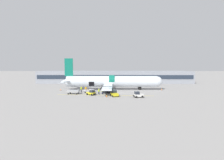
# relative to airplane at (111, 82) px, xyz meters

# --- Properties ---
(ground_plane) EXTENTS (500.00, 500.00, 0.00)m
(ground_plane) POSITION_rel_airplane_xyz_m (1.57, -7.06, -2.68)
(ground_plane) COLOR gray
(apron_marking_line) EXTENTS (26.37, 1.98, 0.01)m
(apron_marking_line) POSITION_rel_airplane_xyz_m (-1.34, -11.34, -2.67)
(apron_marking_line) COLOR yellow
(apron_marking_line) RESTS_ON ground_plane
(terminal_strip) EXTENTS (72.05, 14.05, 5.54)m
(terminal_strip) POSITION_rel_airplane_xyz_m (1.57, 27.18, 0.10)
(terminal_strip) COLOR gray
(terminal_strip) RESTS_ON ground_plane
(airplane) EXTENTS (34.01, 28.26, 10.48)m
(airplane) POSITION_rel_airplane_xyz_m (0.00, 0.00, 0.00)
(airplane) COLOR silver
(airplane) RESTS_ON ground_plane
(baggage_tug_lead) EXTENTS (2.64, 2.37, 1.50)m
(baggage_tug_lead) POSITION_rel_airplane_xyz_m (7.21, -14.52, -2.03)
(baggage_tug_lead) COLOR silver
(baggage_tug_lead) RESTS_ON ground_plane
(baggage_tug_mid) EXTENTS (2.41, 3.19, 1.61)m
(baggage_tug_mid) POSITION_rel_airplane_xyz_m (1.23, -12.94, -1.99)
(baggage_tug_mid) COLOR yellow
(baggage_tug_mid) RESTS_ON ground_plane
(baggage_tug_rear) EXTENTS (2.78, 2.52, 1.34)m
(baggage_tug_rear) POSITION_rel_airplane_xyz_m (-5.05, -11.05, -2.11)
(baggage_tug_rear) COLOR yellow
(baggage_tug_rear) RESTS_ON ground_plane
(baggage_cart_loading) EXTENTS (3.76, 2.73, 1.00)m
(baggage_cart_loading) POSITION_rel_airplane_xyz_m (-6.18, -7.17, -2.15)
(baggage_cart_loading) COLOR silver
(baggage_cart_loading) RESTS_ON ground_plane
(baggage_cart_queued) EXTENTS (4.35, 2.33, 1.12)m
(baggage_cart_queued) POSITION_rel_airplane_xyz_m (-10.23, -9.28, -2.09)
(baggage_cart_queued) COLOR #999BA0
(baggage_cart_queued) RESTS_ON ground_plane
(ground_crew_loader_a) EXTENTS (0.44, 0.59, 1.69)m
(ground_crew_loader_a) POSITION_rel_airplane_xyz_m (-3.08, -9.83, -1.79)
(ground_crew_loader_a) COLOR #1E2338
(ground_crew_loader_a) RESTS_ON ground_plane
(ground_crew_loader_b) EXTENTS (0.55, 0.62, 1.82)m
(ground_crew_loader_b) POSITION_rel_airplane_xyz_m (-8.79, -5.76, -1.72)
(ground_crew_loader_b) COLOR #2D2D33
(ground_crew_loader_b) RESTS_ON ground_plane
(ground_crew_driver) EXTENTS (0.58, 0.44, 1.65)m
(ground_crew_driver) POSITION_rel_airplane_xyz_m (-7.56, -4.87, -1.81)
(ground_crew_driver) COLOR #1E2338
(ground_crew_driver) RESTS_ON ground_plane
(ground_crew_supervisor) EXTENTS (0.58, 0.57, 1.81)m
(ground_crew_supervisor) POSITION_rel_airplane_xyz_m (-2.08, -9.64, -1.73)
(ground_crew_supervisor) COLOR #1E2338
(ground_crew_supervisor) RESTS_ON ground_plane
(safety_cone_nose) EXTENTS (0.52, 0.52, 0.57)m
(safety_cone_nose) POSITION_rel_airplane_xyz_m (16.90, -0.82, -2.41)
(safety_cone_nose) COLOR black
(safety_cone_nose) RESTS_ON ground_plane
(safety_cone_engine_left) EXTENTS (0.52, 0.52, 0.58)m
(safety_cone_engine_left) POSITION_rel_airplane_xyz_m (-0.77, -13.91, -2.41)
(safety_cone_engine_left) COLOR black
(safety_cone_engine_left) RESTS_ON ground_plane
(safety_cone_wingtip) EXTENTS (0.61, 0.61, 0.69)m
(safety_cone_wingtip) POSITION_rel_airplane_xyz_m (1.42, -8.00, -2.36)
(safety_cone_wingtip) COLOR black
(safety_cone_wingtip) RESTS_ON ground_plane
(safety_cone_tail) EXTENTS (0.58, 0.58, 0.55)m
(safety_cone_tail) POSITION_rel_airplane_xyz_m (-16.32, -1.57, -2.42)
(safety_cone_tail) COLOR black
(safety_cone_tail) RESTS_ON ground_plane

